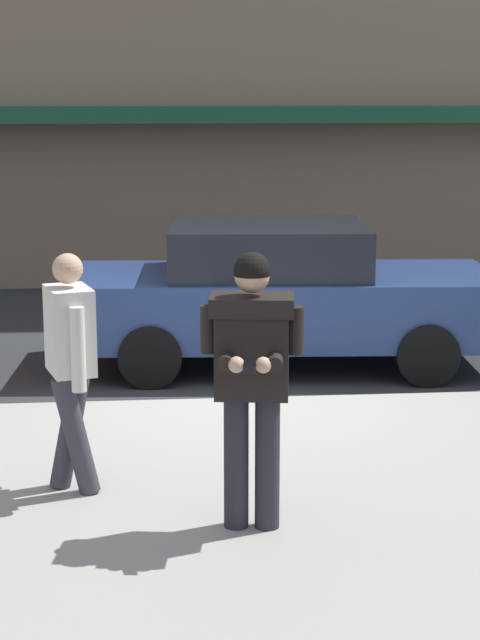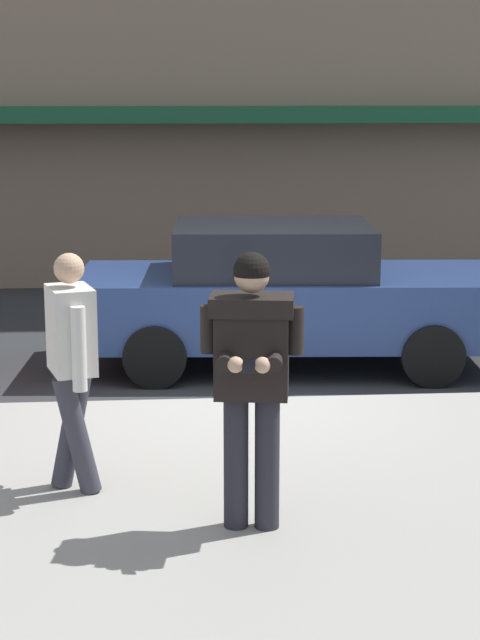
{
  "view_description": "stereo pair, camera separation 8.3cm",
  "coord_description": "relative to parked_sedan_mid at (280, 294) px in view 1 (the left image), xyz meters",
  "views": [
    {
      "loc": [
        -0.85,
        -9.68,
        2.89
      ],
      "look_at": [
        -0.25,
        -3.09,
        1.49
      ],
      "focal_mm": 60.0,
      "sensor_mm": 36.0,
      "label": 1
    },
    {
      "loc": [
        -0.77,
        -9.69,
        2.89
      ],
      "look_at": [
        -0.25,
        -3.09,
        1.49
      ],
      "focal_mm": 60.0,
      "sensor_mm": 36.0,
      "label": 2
    }
  ],
  "objects": [
    {
      "name": "pedestrian_in_light_coat",
      "position": [
        -1.97,
        -3.94,
        0.32
      ],
      "size": [
        0.4,
        0.58,
        1.7
      ],
      "color": "#33333D",
      "rests_on": "sidewalk"
    },
    {
      "name": "curb_paint_line",
      "position": [
        0.4,
        -1.46,
        -0.79
      ],
      "size": [
        28.0,
        0.12,
        0.01
      ],
      "primitive_type": "cube",
      "color": "silver",
      "rests_on": "ground"
    },
    {
      "name": "ground_plane",
      "position": [
        -0.6,
        -1.51,
        -0.79
      ],
      "size": [
        80.0,
        80.0,
        0.0
      ],
      "primitive_type": "plane",
      "color": "#2B2D30"
    },
    {
      "name": "man_texting_on_phone",
      "position": [
        -0.79,
        -4.72,
        0.46
      ],
      "size": [
        0.64,
        0.62,
        1.81
      ],
      "color": "#23232B",
      "rests_on": "sidewalk"
    },
    {
      "name": "parked_sedan_mid",
      "position": [
        0.0,
        0.0,
        0.0
      ],
      "size": [
        4.61,
        2.15,
        1.54
      ],
      "color": "navy",
      "rests_on": "ground"
    },
    {
      "name": "sidewalk",
      "position": [
        0.4,
        -4.36,
        -0.72
      ],
      "size": [
        32.0,
        5.3,
        0.14
      ],
      "primitive_type": "cube",
      "color": "#99968E",
      "rests_on": "ground"
    }
  ]
}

